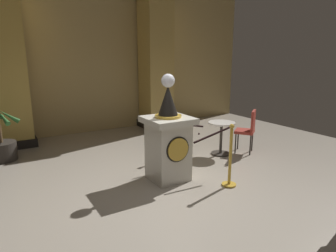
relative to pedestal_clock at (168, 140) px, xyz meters
name	(u,v)px	position (x,y,z in m)	size (l,w,h in m)	color
ground_plane	(173,189)	(-0.16, -0.40, -0.70)	(10.64, 10.64, 0.00)	#9E9384
back_wall	(85,59)	(-0.16, 4.12, 1.34)	(10.64, 0.16, 4.08)	tan
pedestal_clock	(168,140)	(0.00, 0.00, 0.00)	(0.76, 0.76, 1.83)	beige
stanchion_near	(230,164)	(0.73, -0.77, -0.33)	(0.24, 0.24, 1.06)	gold
stanchion_far	(174,141)	(0.72, 0.94, -0.35)	(0.24, 0.24, 1.02)	gold
velvet_rope	(199,129)	(0.72, 0.09, 0.09)	(0.87, 0.89, 0.22)	black
column_left	(9,64)	(-2.07, 3.59, 1.24)	(0.82, 0.82, 3.92)	black
column_right	(156,62)	(1.75, 3.59, 1.24)	(0.95, 0.95, 3.92)	black
potted_palm_left	(1,146)	(-2.44, 2.60, -0.40)	(0.75, 0.80, 1.10)	#2D2823
cafe_table	(221,134)	(1.68, 0.55, -0.24)	(0.58, 0.58, 0.72)	#332D28
cafe_chair_red	(248,128)	(2.28, 0.34, -0.13)	(0.56, 0.56, 0.96)	black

